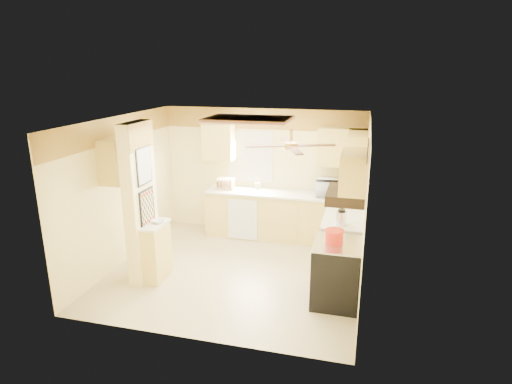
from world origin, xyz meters
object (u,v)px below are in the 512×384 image
(stove, at_px, (336,272))
(dutch_oven, at_px, (334,236))
(kettle, at_px, (341,218))
(microwave, at_px, (332,188))
(bowl, at_px, (158,221))

(stove, relative_size, dutch_oven, 3.34)
(kettle, bearing_deg, dutch_oven, -94.60)
(kettle, bearing_deg, microwave, 99.92)
(microwave, height_order, bowl, microwave)
(stove, xyz_separation_m, kettle, (-0.00, 0.65, 0.60))
(stove, relative_size, kettle, 3.65)
(stove, xyz_separation_m, microwave, (-0.26, 2.14, 0.64))
(stove, height_order, bowl, bowl)
(stove, distance_m, kettle, 0.88)
(bowl, distance_m, dutch_oven, 2.71)
(stove, xyz_separation_m, bowl, (-2.77, 0.04, 0.50))
(bowl, bearing_deg, dutch_oven, -0.76)
(microwave, xyz_separation_m, dutch_oven, (0.21, -2.13, -0.09))
(bowl, bearing_deg, kettle, 12.39)
(dutch_oven, bearing_deg, stove, -7.02)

